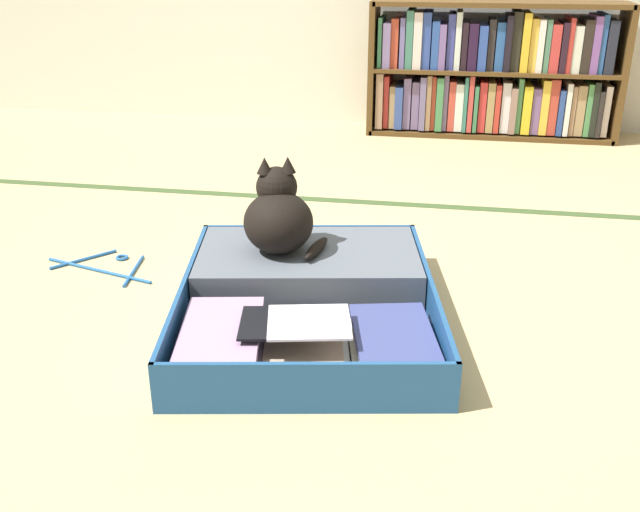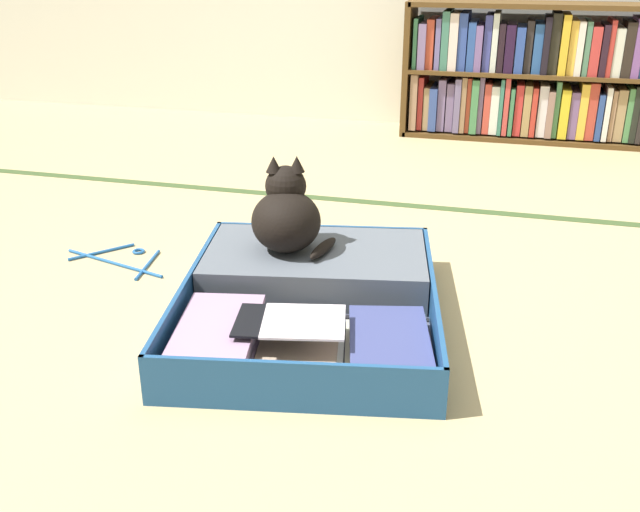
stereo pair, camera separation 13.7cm
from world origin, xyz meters
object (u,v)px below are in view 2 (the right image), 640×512
(bookshelf, at_px, (529,76))
(black_cat, at_px, (287,216))
(clothes_hanger, at_px, (122,259))
(open_suitcase, at_px, (310,294))

(bookshelf, distance_m, black_cat, 2.14)
(black_cat, bearing_deg, clothes_hanger, 175.40)
(black_cat, height_order, clothes_hanger, black_cat)
(bookshelf, distance_m, open_suitcase, 2.26)
(bookshelf, height_order, clothes_hanger, bookshelf)
(bookshelf, relative_size, clothes_hanger, 3.26)
(bookshelf, xyz_separation_m, clothes_hanger, (-1.24, -1.99, -0.32))
(open_suitcase, bearing_deg, bookshelf, 75.47)
(open_suitcase, relative_size, clothes_hanger, 2.36)
(open_suitcase, distance_m, clothes_hanger, 0.71)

